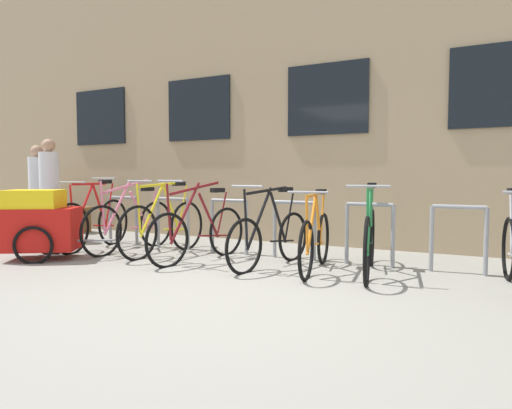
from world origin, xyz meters
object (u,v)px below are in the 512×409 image
Objects in this scene: bicycle_maroon at (199,232)px; person_by_bench at (38,184)px; bicycle_orange at (316,240)px; wooden_bench at (60,213)px; bicycle_green at (370,239)px; bicycle_yellow at (164,226)px; bicycle_pink at (131,224)px; bicycle_red at (94,222)px; person_browsing at (49,183)px; bike_trailer at (40,223)px; backpack at (72,228)px; bicycle_black at (271,236)px.

person_by_bench is at bearing 169.62° from bicycle_maroon.
bicycle_orange is 1.02× the size of wooden_bench.
bicycle_green is 1.01× the size of bicycle_yellow.
person_by_bench is at bearing 168.53° from bicycle_pink.
bicycle_maroon is 1.02× the size of bicycle_red.
bicycle_yellow is 1.02× the size of person_browsing.
bicycle_pink is 2.87m from person_by_bench.
bicycle_pink is 3.23m from wooden_bench.
backpack is (-1.05, 1.42, -0.27)m from bike_trailer.
backpack is (0.23, 0.25, -0.78)m from person_browsing.
bicycle_maroon is 1.00m from bicycle_black.
bicycle_red is 0.94× the size of bicycle_pink.
bicycle_red is at bearing -178.35° from bicycle_green.
bicycle_black is 1.19× the size of bike_trailer.
bicycle_yellow is (1.25, 0.11, -0.00)m from bicycle_red.
person_by_bench is (-2.75, 0.56, 0.57)m from bicycle_pink.
wooden_bench is at bearing 162.02° from bicycle_maroon.
bicycle_black is 3.75× the size of backpack.
bicycle_red is (-1.97, 0.07, 0.02)m from bicycle_maroon.
bicycle_red reaches higher than bike_trailer.
bicycle_green is 4.06× the size of backpack.
backpack is at bearing 174.02° from bicycle_orange.
bicycle_orange reaches higher than bike_trailer.
bicycle_orange is at bearing 3.10° from bicycle_maroon.
bicycle_maroon is at bearing -176.90° from bicycle_orange.
bicycle_red is 0.96× the size of bicycle_green.
bicycle_pink is 1.71m from backpack.
bicycle_yellow is at bearing -0.71° from bicycle_pink.
bicycle_maroon is at bearing -14.31° from bicycle_yellow.
bicycle_maroon reaches higher than wooden_bench.
person_by_bench is 0.96m from person_browsing.
person_browsing reaches higher than wooden_bench.
bicycle_maroon reaches higher than bicycle_black.
bicycle_green is at bearing 0.05° from bicycle_pink.
bicycle_maroon is at bearing 23.66° from bike_trailer.
bicycle_pink is (-1.34, 0.19, 0.01)m from bicycle_maroon.
wooden_bench is at bearing 167.39° from bicycle_orange.
bicycle_yellow is at bearing -20.20° from backpack.
person_browsing is at bearing 178.69° from bicycle_green.
bicycle_maroon is 0.96× the size of bicycle_pink.
bicycle_pink is at bearing -3.83° from person_browsing.
person_by_bench is at bearing 143.05° from bike_trailer.
wooden_bench is 0.92m from person_by_bench.
bicycle_red is 1.26m from bicycle_yellow.
bicycle_green is at bearing -1.31° from person_browsing.
bicycle_pink reaches higher than bicycle_green.
bicycle_orange is at bearing 14.95° from bike_trailer.
bicycle_black is at bearing -7.57° from person_by_bench.
bicycle_maroon is 0.98× the size of bicycle_green.
bicycle_orange is 0.94× the size of person_browsing.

